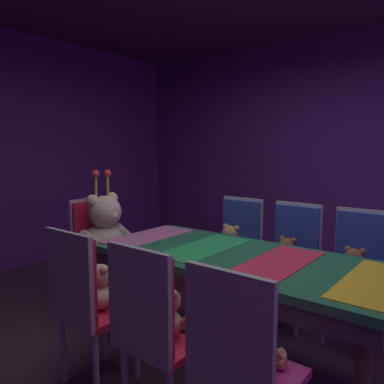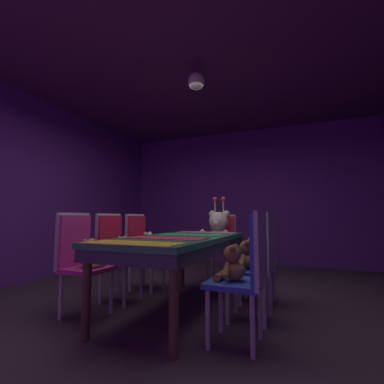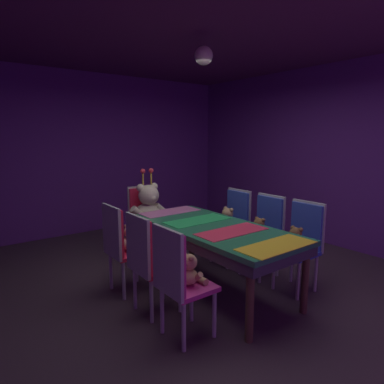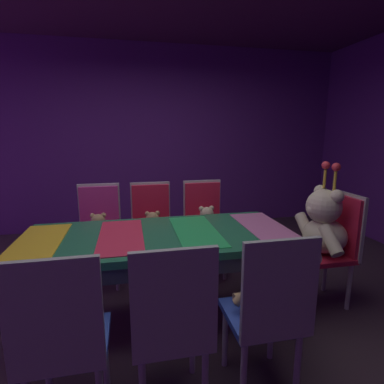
# 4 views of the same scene
# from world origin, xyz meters

# --- Properties ---
(ground_plane) EXTENTS (7.90, 7.90, 0.00)m
(ground_plane) POSITION_xyz_m (0.00, 0.00, 0.00)
(ground_plane) COLOR #3F2D38
(wall_left) EXTENTS (0.12, 6.40, 2.80)m
(wall_left) POSITION_xyz_m (-2.60, 0.00, 1.40)
(wall_left) COLOR #59267F
(wall_left) RESTS_ON ground_plane
(banquet_table) EXTENTS (0.90, 2.02, 0.75)m
(banquet_table) POSITION_xyz_m (0.00, 0.00, 0.65)
(banquet_table) COLOR #26724C
(banquet_table) RESTS_ON ground_plane
(chair_left_0) EXTENTS (0.42, 0.41, 0.98)m
(chair_left_0) POSITION_xyz_m (-0.86, -0.52, 0.60)
(chair_left_0) COLOR #CC338C
(chair_left_0) RESTS_ON ground_plane
(teddy_left_0) EXTENTS (0.22, 0.29, 0.27)m
(teddy_left_0) POSITION_xyz_m (-0.71, -0.52, 0.58)
(teddy_left_0) COLOR tan
(teddy_left_0) RESTS_ON chair_left_0
(chair_left_1) EXTENTS (0.42, 0.41, 0.98)m
(chair_left_1) POSITION_xyz_m (-0.84, 0.00, 0.60)
(chair_left_1) COLOR red
(chair_left_1) RESTS_ON ground_plane
(teddy_left_1) EXTENTS (0.22, 0.28, 0.27)m
(teddy_left_1) POSITION_xyz_m (-0.70, 0.00, 0.57)
(teddy_left_1) COLOR tan
(teddy_left_1) RESTS_ON chair_left_1
(chair_left_2) EXTENTS (0.42, 0.41, 0.98)m
(chair_left_2) POSITION_xyz_m (-0.85, 0.56, 0.60)
(chair_left_2) COLOR red
(chair_left_2) RESTS_ON ground_plane
(teddy_left_2) EXTENTS (0.24, 0.31, 0.29)m
(teddy_left_2) POSITION_xyz_m (-0.71, 0.56, 0.58)
(teddy_left_2) COLOR beige
(teddy_left_2) RESTS_ON chair_left_2
(chair_right_0) EXTENTS (0.42, 0.41, 0.98)m
(chair_right_0) POSITION_xyz_m (0.84, -0.54, 0.60)
(chair_right_0) COLOR #2D47B2
(chair_right_0) RESTS_ON ground_plane
(teddy_right_0) EXTENTS (0.22, 0.29, 0.27)m
(teddy_right_0) POSITION_xyz_m (0.70, -0.54, 0.58)
(teddy_right_0) COLOR brown
(teddy_right_0) RESTS_ON chair_right_0
(chair_right_1) EXTENTS (0.42, 0.41, 0.98)m
(chair_right_1) POSITION_xyz_m (0.84, -0.02, 0.60)
(chair_right_1) COLOR #2D47B2
(chair_right_1) RESTS_ON ground_plane
(teddy_right_1) EXTENTS (0.22, 0.29, 0.27)m
(teddy_right_1) POSITION_xyz_m (0.70, -0.02, 0.57)
(teddy_right_1) COLOR brown
(teddy_right_1) RESTS_ON chair_right_1
(chair_right_2) EXTENTS (0.42, 0.41, 0.98)m
(chair_right_2) POSITION_xyz_m (0.83, 0.51, 0.60)
(chair_right_2) COLOR #2D47B2
(chair_right_2) RESTS_ON ground_plane
(teddy_right_2) EXTENTS (0.25, 0.32, 0.31)m
(teddy_right_2) POSITION_xyz_m (0.68, 0.51, 0.59)
(teddy_right_2) COLOR tan
(teddy_right_2) RESTS_ON chair_right_2
(throne_chair) EXTENTS (0.41, 0.42, 0.98)m
(throne_chair) POSITION_xyz_m (0.00, 1.54, 0.60)
(throne_chair) COLOR red
(throne_chair) RESTS_ON ground_plane
(king_teddy_bear) EXTENTS (0.62, 0.48, 0.80)m
(king_teddy_bear) POSITION_xyz_m (0.00, 1.38, 0.71)
(king_teddy_bear) COLOR beige
(king_teddy_bear) RESTS_ON throne_chair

